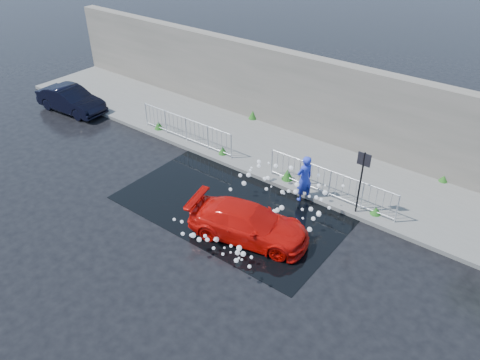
% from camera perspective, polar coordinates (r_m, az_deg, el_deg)
% --- Properties ---
extents(ground, '(90.00, 90.00, 0.00)m').
position_cam_1_polar(ground, '(16.48, -4.21, -4.05)').
color(ground, black).
rests_on(ground, ground).
extents(pavement, '(30.00, 4.00, 0.15)m').
position_cam_1_polar(pavement, '(19.78, 5.34, 3.10)').
color(pavement, '#61615D').
rests_on(pavement, ground).
extents(curb, '(30.00, 0.25, 0.16)m').
position_cam_1_polar(curb, '(18.35, 1.94, 0.64)').
color(curb, '#61615D').
rests_on(curb, ground).
extents(retaining_wall, '(30.00, 0.60, 3.50)m').
position_cam_1_polar(retaining_wall, '(20.69, 8.97, 9.88)').
color(retaining_wall, '#635E53').
rests_on(retaining_wall, pavement).
extents(puddle, '(8.00, 5.00, 0.01)m').
position_cam_1_polar(puddle, '(16.82, -0.69, -3.04)').
color(puddle, black).
rests_on(puddle, ground).
extents(sign_post, '(0.45, 0.06, 2.50)m').
position_cam_1_polar(sign_post, '(15.88, 14.63, 0.81)').
color(sign_post, black).
rests_on(sign_post, ground).
extents(railing_left, '(5.05, 0.05, 1.10)m').
position_cam_1_polar(railing_left, '(20.51, -6.59, 6.26)').
color(railing_left, silver).
rests_on(railing_left, pavement).
extents(railing_right, '(5.05, 0.05, 1.10)m').
position_cam_1_polar(railing_right, '(16.99, 10.90, -0.32)').
color(railing_right, silver).
rests_on(railing_right, pavement).
extents(weeds, '(12.17, 3.93, 0.44)m').
position_cam_1_polar(weeds, '(19.52, 3.18, 3.62)').
color(weeds, '#17571A').
rests_on(weeds, pavement).
extents(water_spray, '(3.64, 5.40, 0.95)m').
position_cam_1_polar(water_spray, '(15.77, 3.55, -2.95)').
color(water_spray, white).
rests_on(water_spray, ground).
extents(red_car, '(4.24, 2.54, 1.15)m').
position_cam_1_polar(red_car, '(15.07, 1.05, -5.28)').
color(red_car, red).
rests_on(red_car, ground).
extents(dark_car, '(3.87, 1.62, 1.25)m').
position_cam_1_polar(dark_car, '(24.91, -19.92, 9.19)').
color(dark_car, black).
rests_on(dark_car, ground).
extents(person, '(0.65, 0.77, 1.81)m').
position_cam_1_polar(person, '(16.76, 7.86, 0.18)').
color(person, blue).
rests_on(person, ground).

